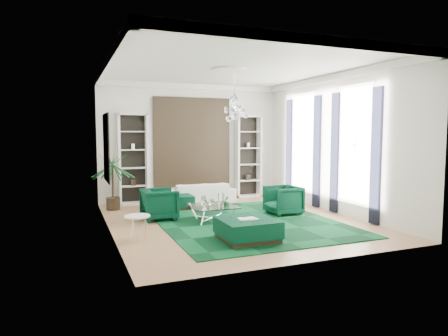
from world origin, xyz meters
name	(u,v)px	position (x,y,z in m)	size (l,w,h in m)	color
floor	(233,221)	(0.00, 0.00, -0.01)	(6.00, 7.00, 0.02)	tan
ceiling	(234,67)	(0.00, 0.00, 3.81)	(6.00, 7.00, 0.02)	white
wall_back	(192,142)	(0.00, 3.51, 1.90)	(6.00, 0.02, 3.80)	silver
wall_front	(316,151)	(0.00, -3.51, 1.90)	(6.00, 0.02, 3.80)	silver
wall_left	(108,146)	(-3.01, 0.00, 1.90)	(0.02, 7.00, 3.80)	silver
wall_right	(334,144)	(3.01, 0.00, 1.90)	(0.02, 7.00, 3.80)	silver
crown_molding	(234,71)	(0.00, 0.00, 3.70)	(6.00, 7.00, 0.18)	white
ceiling_medallion	(229,70)	(0.00, 0.30, 3.77)	(0.90, 0.90, 0.05)	white
tapestry	(192,142)	(0.00, 3.46, 1.90)	(2.50, 0.06, 2.80)	black
shelving_left	(133,159)	(-1.95, 3.31, 1.40)	(0.90, 0.38, 2.80)	white
shelving_right	(248,156)	(1.95, 3.31, 1.40)	(0.90, 0.38, 2.80)	white
painting	(107,148)	(-2.97, 0.60, 1.85)	(0.04, 1.30, 1.60)	black
window_near	(355,145)	(2.99, -0.90, 1.90)	(0.03, 1.10, 2.90)	white
curtain_near_a	(376,156)	(2.96, -1.68, 1.65)	(0.07, 0.30, 3.25)	black
curtain_near_b	(335,153)	(2.96, -0.12, 1.65)	(0.07, 0.30, 3.25)	black
window_far	(303,143)	(2.99, 1.50, 1.90)	(0.03, 1.10, 2.90)	white
curtain_far_a	(317,152)	(2.96, 0.72, 1.65)	(0.07, 0.30, 3.25)	black
curtain_far_b	(289,150)	(2.96, 2.28, 1.65)	(0.07, 0.30, 3.25)	black
rug	(247,222)	(0.24, -0.31, 0.01)	(4.20, 5.00, 0.02)	black
sofa	(200,193)	(0.00, 2.72, 0.32)	(2.16, 0.85, 0.63)	silver
armchair_left	(159,204)	(-1.70, 0.80, 0.40)	(0.84, 0.87, 0.79)	black
armchair_right	(283,200)	(1.55, 0.20, 0.39)	(0.83, 0.86, 0.78)	black
coffee_table	(212,213)	(-0.50, 0.17, 0.19)	(1.11, 1.11, 0.38)	white
ottoman_side	(176,202)	(-0.95, 2.05, 0.20)	(0.90, 0.90, 0.40)	black
ottoman_front	(247,230)	(-0.46, -1.84, 0.22)	(1.11, 1.11, 0.44)	black
book	(247,218)	(-0.46, -1.84, 0.46)	(0.39, 0.26, 0.03)	white
side_table	(138,228)	(-2.55, -0.99, 0.25)	(0.52, 0.52, 0.50)	white
palm	(113,173)	(-2.65, 2.58, 1.06)	(1.33, 1.33, 2.13)	#124F22
chandelier	(234,108)	(0.27, 0.58, 2.85)	(0.84, 0.84, 0.76)	white
table_plant	(226,201)	(-0.23, -0.06, 0.51)	(0.15, 0.12, 0.26)	#124F22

